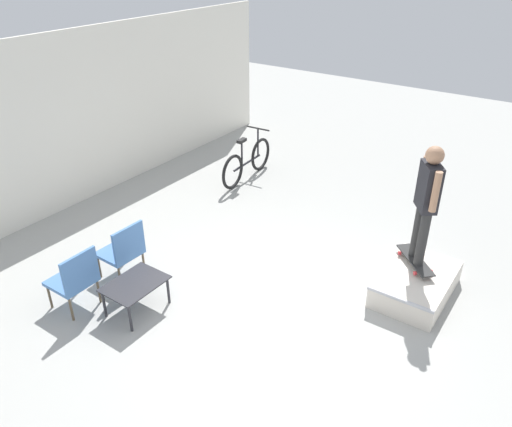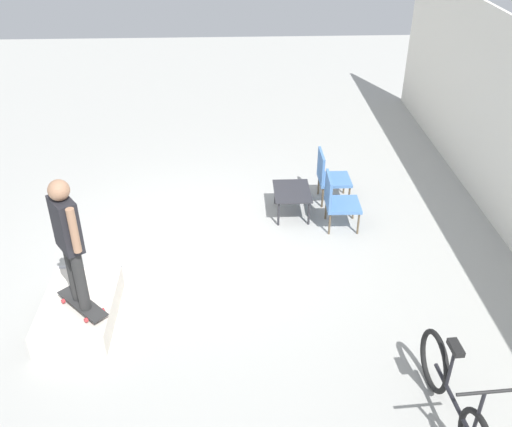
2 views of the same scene
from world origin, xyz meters
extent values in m
plane|color=#A8A8A3|center=(0.00, 0.00, 0.00)|extent=(24.00, 24.00, 0.00)
cube|color=white|center=(0.00, 4.67, 1.50)|extent=(12.00, 0.06, 3.00)
cube|color=silver|center=(1.49, -1.37, 0.16)|extent=(1.33, 0.86, 0.32)
cylinder|color=#B7B7BC|center=(0.83, -1.37, 0.32)|extent=(0.05, 0.86, 0.05)
cube|color=#2D2D2D|center=(1.66, -1.26, 0.41)|extent=(0.70, 0.70, 0.02)
cylinder|color=red|center=(1.76, -1.01, 0.38)|extent=(0.06, 0.06, 0.05)
cylinder|color=red|center=(1.92, -1.17, 0.38)|extent=(0.06, 0.06, 0.05)
cylinder|color=red|center=(1.41, -1.35, 0.38)|extent=(0.06, 0.06, 0.05)
cylinder|color=red|center=(1.57, -1.52, 0.38)|extent=(0.06, 0.06, 0.05)
cylinder|color=#2D2D2D|center=(1.57, -1.32, 0.82)|extent=(0.13, 0.13, 0.79)
cylinder|color=#2D2D2D|center=(1.75, -1.20, 0.82)|extent=(0.13, 0.13, 0.79)
cube|color=#232328|center=(1.66, -1.26, 1.53)|extent=(0.43, 0.38, 0.63)
cylinder|color=#A87A5B|center=(1.47, -1.40, 1.58)|extent=(0.09, 0.09, 0.53)
cylinder|color=#A87A5B|center=(1.86, -1.12, 1.58)|extent=(0.09, 0.09, 0.53)
sphere|color=#A87A5B|center=(1.66, -1.26, 1.96)|extent=(0.23, 0.23, 0.23)
cube|color=#2D2D33|center=(-0.92, 1.50, 0.42)|extent=(0.77, 0.58, 0.02)
cylinder|color=#2D2D33|center=(-1.26, 1.26, 0.20)|extent=(0.04, 0.04, 0.41)
cylinder|color=#2D2D33|center=(-0.59, 1.26, 0.20)|extent=(0.04, 0.04, 0.41)
cylinder|color=#2D2D33|center=(-1.26, 1.74, 0.20)|extent=(0.04, 0.04, 0.41)
cylinder|color=#2D2D33|center=(-0.59, 1.74, 0.20)|extent=(0.04, 0.04, 0.41)
cylinder|color=brown|center=(-1.11, 2.46, 0.18)|extent=(0.03, 0.03, 0.37)
cylinder|color=brown|center=(-1.55, 2.46, 0.18)|extent=(0.03, 0.03, 0.37)
cylinder|color=brown|center=(-1.11, 2.02, 0.18)|extent=(0.03, 0.03, 0.37)
cylinder|color=brown|center=(-1.55, 2.02, 0.18)|extent=(0.03, 0.03, 0.37)
cube|color=#4C7AB7|center=(-1.33, 2.24, 0.39)|extent=(0.52, 0.52, 0.05)
cube|color=#4C7AB7|center=(-1.33, 2.00, 0.65)|extent=(0.52, 0.04, 0.47)
cylinder|color=brown|center=(-0.29, 2.46, 0.18)|extent=(0.03, 0.03, 0.37)
cylinder|color=brown|center=(-0.73, 2.47, 0.18)|extent=(0.03, 0.03, 0.37)
cylinder|color=brown|center=(-0.30, 2.02, 0.18)|extent=(0.03, 0.03, 0.37)
cylinder|color=brown|center=(-0.74, 2.03, 0.18)|extent=(0.03, 0.03, 0.37)
cube|color=#4C7AB7|center=(-0.52, 2.24, 0.39)|extent=(0.53, 0.53, 0.05)
cube|color=#4C7AB7|center=(-0.52, 2.00, 0.65)|extent=(0.52, 0.05, 0.47)
torus|color=black|center=(3.73, 2.74, 0.34)|extent=(0.69, 0.10, 0.68)
torus|color=black|center=(2.69, 2.67, 0.34)|extent=(0.69, 0.10, 0.68)
cylinder|color=black|center=(3.21, 2.70, 0.34)|extent=(0.94, 0.10, 0.04)
cylinder|color=black|center=(3.02, 2.69, 0.59)|extent=(0.04, 0.04, 0.50)
cube|color=black|center=(3.02, 2.69, 0.87)|extent=(0.23, 0.11, 0.06)
cylinder|color=black|center=(3.63, 2.73, 0.64)|extent=(0.04, 0.04, 0.59)
cylinder|color=black|center=(3.63, 2.73, 0.94)|extent=(0.06, 0.52, 0.03)
camera|label=1|loc=(-4.25, -2.71, 4.29)|focal=35.00mm
camera|label=2|loc=(6.95, 0.58, 4.88)|focal=40.00mm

